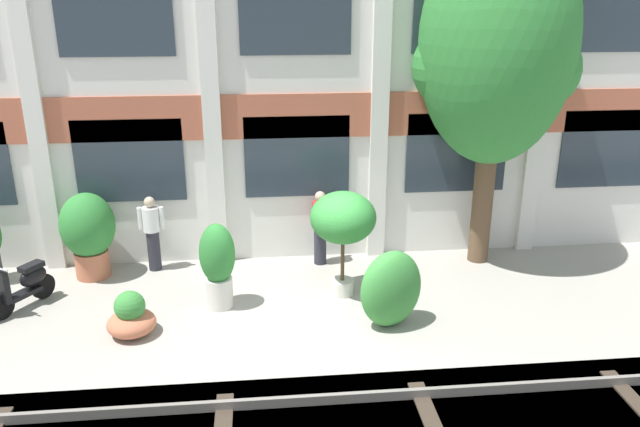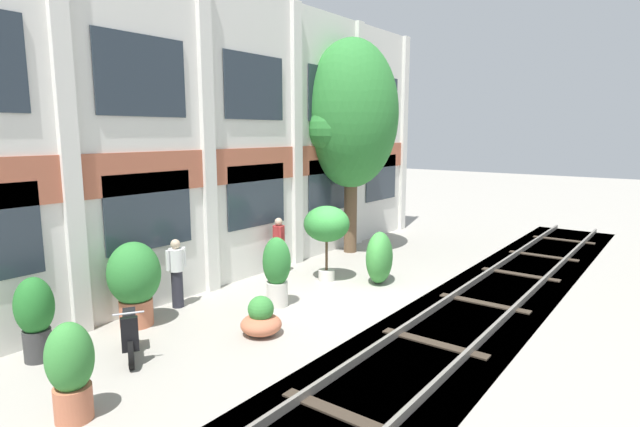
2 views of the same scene
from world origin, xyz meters
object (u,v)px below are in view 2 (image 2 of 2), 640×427
object	(u,v)px
resident_by_doorway	(279,244)
potted_plant_ribbed_drum	(71,369)
broadleaf_tree	(351,118)
potted_plant_fluted_column	(134,279)
resident_watching_tracks	(177,271)
potted_plant_wide_bowl	(261,319)
scooter_near_curb	(130,333)
potted_plant_glazed_jar	(277,269)
potted_plant_terracotta_small	(327,226)
potted_plant_stone_basin	(35,314)
topiary_hedge	(379,258)

from	to	relation	value
resident_by_doorway	potted_plant_ribbed_drum	bearing A→B (deg)	-122.35
broadleaf_tree	potted_plant_fluted_column	size ratio (longest dim) A/B	3.92
broadleaf_tree	potted_plant_fluted_column	bearing A→B (deg)	-179.87
resident_watching_tracks	potted_plant_wide_bowl	bearing A→B (deg)	0.98
scooter_near_curb	resident_watching_tracks	bearing A→B (deg)	156.07
potted_plant_glazed_jar	scooter_near_curb	world-z (taller)	potted_plant_glazed_jar
potted_plant_ribbed_drum	resident_by_doorway	world-z (taller)	resident_by_doorway
broadleaf_tree	potted_plant_fluted_column	world-z (taller)	broadleaf_tree
potted_plant_terracotta_small	resident_by_doorway	xyz separation A→B (m)	(-0.28, 1.46, -0.64)
broadleaf_tree	resident_watching_tracks	bearing A→B (deg)	178.34
broadleaf_tree	potted_plant_stone_basin	world-z (taller)	broadleaf_tree
resident_watching_tracks	topiary_hedge	world-z (taller)	resident_watching_tracks
potted_plant_ribbed_drum	potted_plant_glazed_jar	xyz separation A→B (m)	(5.16, 0.82, 0.12)
potted_plant_wide_bowl	topiary_hedge	distance (m)	4.42
potted_plant_fluted_column	resident_watching_tracks	bearing A→B (deg)	10.18
topiary_hedge	potted_plant_glazed_jar	bearing A→B (deg)	161.95
resident_by_doorway	resident_watching_tracks	size ratio (longest dim) A/B	1.01
potted_plant_ribbed_drum	resident_watching_tracks	distance (m)	4.56
broadleaf_tree	resident_by_doorway	world-z (taller)	broadleaf_tree
potted_plant_terracotta_small	potted_plant_stone_basin	size ratio (longest dim) A/B	1.35
potted_plant_glazed_jar	broadleaf_tree	bearing A→B (deg)	16.19
potted_plant_ribbed_drum	broadleaf_tree	bearing A→B (deg)	12.76
potted_plant_terracotta_small	resident_watching_tracks	size ratio (longest dim) A/B	1.28
potted_plant_fluted_column	topiary_hedge	world-z (taller)	potted_plant_fluted_column
potted_plant_stone_basin	potted_plant_ribbed_drum	bearing A→B (deg)	-103.51
potted_plant_glazed_jar	potted_plant_ribbed_drum	bearing A→B (deg)	-170.95
potted_plant_terracotta_small	potted_plant_stone_basin	distance (m)	7.05
broadleaf_tree	potted_plant_fluted_column	xyz separation A→B (m)	(-8.06, -0.02, -3.44)
potted_plant_wide_bowl	resident_watching_tracks	size ratio (longest dim) A/B	0.52
resident_by_doorway	resident_watching_tracks	bearing A→B (deg)	-142.55
scooter_near_curb	topiary_hedge	world-z (taller)	topiary_hedge
potted_plant_stone_basin	resident_watching_tracks	bearing A→B (deg)	4.78
potted_plant_glazed_jar	resident_watching_tracks	xyz separation A→B (m)	(-1.42, 1.78, -0.03)
potted_plant_glazed_jar	resident_watching_tracks	size ratio (longest dim) A/B	1.02
potted_plant_terracotta_small	scooter_near_curb	distance (m)	5.94
potted_plant_wide_bowl	broadleaf_tree	bearing A→B (deg)	19.48
potted_plant_fluted_column	resident_watching_tracks	world-z (taller)	potted_plant_fluted_column
scooter_near_curb	resident_watching_tracks	size ratio (longest dim) A/B	0.77
potted_plant_wide_bowl	resident_by_doorway	xyz separation A→B (m)	(3.46, 2.59, 0.55)
potted_plant_glazed_jar	potted_plant_wide_bowl	distance (m)	1.75
potted_plant_stone_basin	resident_watching_tracks	world-z (taller)	resident_watching_tracks
broadleaf_tree	potted_plant_glazed_jar	distance (m)	6.68
potted_plant_wide_bowl	scooter_near_curb	world-z (taller)	scooter_near_curb
potted_plant_glazed_jar	potted_plant_fluted_column	world-z (taller)	potted_plant_fluted_column
potted_plant_ribbed_drum	resident_watching_tracks	size ratio (longest dim) A/B	0.90
broadleaf_tree	potted_plant_terracotta_small	bearing A→B (deg)	-157.38
resident_watching_tracks	topiary_hedge	xyz separation A→B (m)	(4.40, -2.75, -0.16)
potted_plant_ribbed_drum	potted_plant_terracotta_small	size ratio (longest dim) A/B	0.70
resident_by_doorway	potted_plant_stone_basin	bearing A→B (deg)	-139.97
broadleaf_tree	topiary_hedge	xyz separation A→B (m)	(-2.46, -2.55, -3.74)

